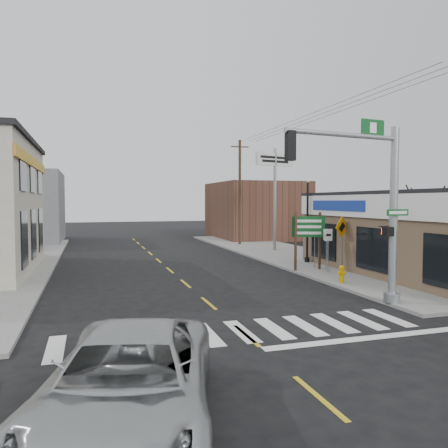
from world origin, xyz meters
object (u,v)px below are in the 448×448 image
object	(u,v)px
lamp_post	(308,214)
dance_center_sign	(275,175)
suv	(129,383)
guide_sign	(308,233)
utility_pole_far	(240,191)
bare_tree	(426,193)
fire_hydrant	(342,273)
traffic_signal_pole	(376,195)

from	to	relation	value
lamp_post	dance_center_sign	world-z (taller)	dance_center_sign
suv	guide_sign	distance (m)	16.96
lamp_post	utility_pole_far	xyz separation A→B (m)	(-0.38, 11.21, 1.57)
bare_tree	guide_sign	bearing A→B (deg)	122.02
lamp_post	bare_tree	distance (m)	7.83
suv	utility_pole_far	xyz separation A→B (m)	(11.44, 27.28, 3.78)
lamp_post	bare_tree	size ratio (longest dim) A/B	0.98
fire_hydrant	lamp_post	size ratio (longest dim) A/B	0.16
fire_hydrant	suv	bearing A→B (deg)	-136.12
fire_hydrant	bare_tree	bearing A→B (deg)	-19.44
suv	lamp_post	distance (m)	20.08
traffic_signal_pole	guide_sign	world-z (taller)	traffic_signal_pole
traffic_signal_pole	utility_pole_far	world-z (taller)	utility_pole_far
guide_sign	bare_tree	world-z (taller)	bare_tree
guide_sign	lamp_post	distance (m)	3.22
traffic_signal_pole	suv	bearing A→B (deg)	-153.97
traffic_signal_pole	lamp_post	xyz separation A→B (m)	(2.82, 10.14, -0.93)
bare_tree	suv	bearing A→B (deg)	-147.68
fire_hydrant	lamp_post	bearing A→B (deg)	74.63
guide_sign	dance_center_sign	size ratio (longest dim) A/B	0.41
lamp_post	utility_pole_far	size ratio (longest dim) A/B	0.57
dance_center_sign	traffic_signal_pole	bearing A→B (deg)	-119.31
traffic_signal_pole	guide_sign	distance (m)	7.77
fire_hydrant	dance_center_sign	distance (m)	14.06
bare_tree	utility_pole_far	distance (m)	18.91
suv	utility_pole_far	world-z (taller)	utility_pole_far
bare_tree	traffic_signal_pole	bearing A→B (deg)	-150.01
fire_hydrant	bare_tree	size ratio (longest dim) A/B	0.15
fire_hydrant	lamp_post	world-z (taller)	lamp_post
dance_center_sign	utility_pole_far	world-z (taller)	utility_pole_far
lamp_post	bare_tree	bearing A→B (deg)	-53.22
fire_hydrant	utility_pole_far	size ratio (longest dim) A/B	0.09
guide_sign	bare_tree	bearing A→B (deg)	-37.93
traffic_signal_pole	bare_tree	size ratio (longest dim) A/B	1.27
lamp_post	suv	bearing A→B (deg)	-101.40
suv	fire_hydrant	bearing A→B (deg)	58.55
lamp_post	dance_center_sign	bearing A→B (deg)	108.81
bare_tree	lamp_post	bearing A→B (deg)	101.86
traffic_signal_pole	guide_sign	xyz separation A→B (m)	(1.36, 7.42, -1.86)
fire_hydrant	utility_pole_far	bearing A→B (deg)	85.51
dance_center_sign	suv	bearing A→B (deg)	-136.40
guide_sign	fire_hydrant	size ratio (longest dim) A/B	3.90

